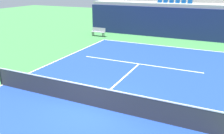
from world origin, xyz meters
TOP-DOWN VIEW (x-y plane):
  - ground_plane at (0.00, 0.00)m, footprint 80.00×80.00m
  - court_surface at (0.00, 0.00)m, footprint 11.00×24.00m
  - baseline_far at (0.00, 11.95)m, footprint 11.00×0.10m
  - sideline_left at (-5.45, 0.00)m, footprint 0.10×24.00m
  - service_line_far at (0.00, 6.40)m, footprint 8.26×0.10m
  - centre_service_line at (0.00, 3.20)m, footprint 0.10×6.40m
  - back_wall at (0.00, 15.51)m, footprint 17.25×0.30m
  - stands_tier_lower at (0.00, 16.86)m, footprint 17.25×2.40m
  - stands_tier_upper at (0.00, 19.26)m, footprint 17.25×2.40m
  - seating_row_lower at (-0.00, 16.95)m, footprint 3.46×0.44m
  - tennis_net at (0.00, 0.00)m, footprint 11.08×0.08m
  - player_bench at (-6.75, 13.24)m, footprint 1.50×0.40m

SIDE VIEW (x-z plane):
  - ground_plane at x=0.00m, z-range 0.00..0.00m
  - court_surface at x=0.00m, z-range 0.00..0.01m
  - baseline_far at x=0.00m, z-range 0.01..0.01m
  - sideline_left at x=-5.45m, z-range 0.01..0.01m
  - service_line_far at x=0.00m, z-range 0.01..0.01m
  - centre_service_line at x=0.00m, z-range 0.01..0.01m
  - player_bench at x=-6.75m, z-range 0.08..0.93m
  - tennis_net at x=0.00m, z-range -0.03..1.04m
  - back_wall at x=0.00m, z-range 0.00..2.96m
  - stands_tier_lower at x=0.00m, z-range 0.00..3.29m
  - stands_tier_upper at x=0.00m, z-range 0.00..4.09m
  - seating_row_lower at x=0.00m, z-range 3.19..3.63m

